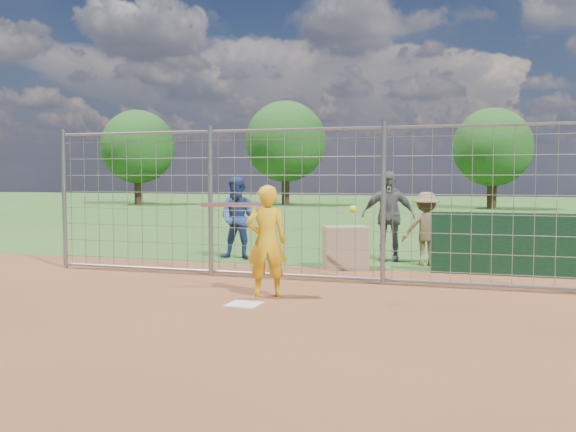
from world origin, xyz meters
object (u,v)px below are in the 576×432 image
(batter, at_px, (266,241))
(equipment_bin, at_px, (345,248))
(bystander_b, at_px, (388,216))
(bystander_a, at_px, (239,218))
(bystander_c, at_px, (426,229))

(batter, distance_m, equipment_bin, 3.12)
(bystander_b, bearing_deg, bystander_a, -174.13)
(bystander_a, relative_size, equipment_bin, 2.16)
(batter, relative_size, bystander_c, 1.13)
(batter, bearing_deg, bystander_b, -126.24)
(bystander_a, height_order, equipment_bin, bystander_a)
(batter, distance_m, bystander_a, 4.33)
(equipment_bin, bearing_deg, bystander_a, 139.29)
(bystander_b, bearing_deg, equipment_bin, -117.93)
(bystander_a, xyz_separation_m, bystander_c, (3.85, 0.19, -0.15))
(batter, height_order, bystander_b, bystander_b)
(batter, height_order, bystander_a, bystander_a)
(equipment_bin, bearing_deg, bystander_b, 45.27)
(bystander_a, relative_size, bystander_c, 1.21)
(bystander_b, xyz_separation_m, bystander_c, (0.82, -0.48, -0.21))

